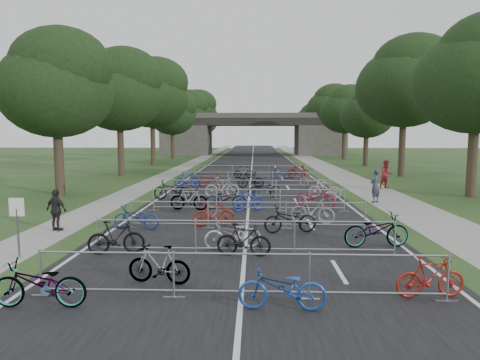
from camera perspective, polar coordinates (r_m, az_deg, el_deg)
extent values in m
plane|color=#25421C|center=(10.07, 0.13, -15.56)|extent=(200.00, 200.00, 0.00)
cube|color=black|center=(59.46, 1.66, 2.67)|extent=(11.00, 140.00, 0.01)
cube|color=gray|center=(59.96, 9.34, 2.62)|extent=(3.00, 140.00, 0.01)
cube|color=gray|center=(59.97, -5.53, 2.68)|extent=(2.00, 140.00, 0.01)
cube|color=silver|center=(59.46, 1.66, 2.67)|extent=(0.12, 140.00, 0.00)
cube|color=#403E3A|center=(75.28, -7.09, 5.29)|extent=(8.00, 8.00, 5.00)
cube|color=#403E3A|center=(75.19, 10.57, 5.23)|extent=(8.00, 8.00, 5.00)
cube|color=black|center=(74.36, 1.74, 7.71)|extent=(30.00, 8.00, 1.20)
cube|color=#403E3A|center=(70.60, 1.73, 8.60)|extent=(30.00, 0.40, 0.90)
cube|color=#403E3A|center=(78.19, 1.75, 8.37)|extent=(30.00, 0.40, 0.90)
cylinder|color=#4C4C51|center=(14.55, -27.48, -6.33)|extent=(0.06, 0.06, 1.50)
cube|color=white|center=(14.40, -27.64, -3.21)|extent=(0.45, 0.04, 0.55)
cylinder|color=#33261C|center=(28.00, -22.99, 2.41)|extent=(0.56, 0.56, 4.20)
ellipsoid|color=black|center=(28.06, -23.35, 10.82)|extent=(6.72, 6.72, 5.51)
sphere|color=black|center=(27.51, -22.77, 13.77)|extent=(5.38, 5.38, 5.38)
sphere|color=black|center=(28.66, -23.77, 9.01)|extent=(4.37, 4.37, 4.37)
cylinder|color=#33261C|center=(28.39, 28.56, 2.48)|extent=(0.56, 0.56, 4.48)
ellipsoid|color=black|center=(28.49, 29.03, 11.31)|extent=(7.17, 7.17, 5.88)
sphere|color=black|center=(28.65, 27.58, 9.56)|extent=(4.66, 4.66, 4.66)
cylinder|color=#33261C|center=(39.18, -15.61, 4.03)|extent=(0.56, 0.56, 4.72)
ellipsoid|color=black|center=(39.29, -15.81, 10.79)|extent=(7.56, 7.56, 6.20)
sphere|color=black|center=(38.80, -15.24, 13.11)|extent=(6.05, 6.05, 6.05)
sphere|color=black|center=(39.86, -16.24, 9.34)|extent=(4.91, 4.91, 4.91)
cylinder|color=#33261C|center=(39.46, 20.79, 4.14)|extent=(0.56, 0.56, 5.11)
ellipsoid|color=black|center=(39.63, 21.08, 11.40)|extent=(8.18, 8.18, 6.70)
sphere|color=black|center=(39.55, 22.26, 13.75)|extent=(6.54, 6.54, 6.54)
sphere|color=black|center=(39.86, 20.09, 9.93)|extent=(5.31, 5.31, 5.31)
cylinder|color=#33261C|center=(50.74, -11.53, 4.89)|extent=(0.56, 0.56, 5.25)
ellipsoid|color=black|center=(50.89, -11.66, 10.69)|extent=(8.40, 8.40, 6.89)
sphere|color=black|center=(50.43, -11.16, 12.66)|extent=(6.72, 6.72, 6.72)
sphere|color=black|center=(51.42, -12.05, 9.46)|extent=(5.46, 5.46, 5.46)
cylinder|color=#33261C|center=(50.98, 16.42, 3.98)|extent=(0.56, 0.56, 3.85)
ellipsoid|color=black|center=(50.99, 16.55, 8.22)|extent=(6.16, 6.16, 5.05)
sphere|color=black|center=(50.72, 17.41, 9.60)|extent=(4.93, 4.93, 4.93)
sphere|color=black|center=(51.33, 15.84, 7.36)|extent=(4.00, 4.00, 4.00)
cylinder|color=#33261C|center=(62.49, -8.96, 4.70)|extent=(0.56, 0.56, 4.20)
ellipsoid|color=black|center=(62.51, -9.03, 8.47)|extent=(6.72, 6.72, 5.51)
sphere|color=black|center=(61.98, -8.58, 9.74)|extent=(5.38, 5.38, 5.38)
sphere|color=black|center=(63.07, -9.37, 7.68)|extent=(4.37, 4.37, 4.37)
cylinder|color=#33261C|center=(62.66, 13.70, 4.73)|extent=(0.56, 0.56, 4.48)
ellipsoid|color=black|center=(62.71, 13.80, 8.74)|extent=(7.17, 7.17, 5.88)
sphere|color=black|center=(62.43, 14.48, 10.05)|extent=(5.73, 5.73, 5.73)
sphere|color=black|center=(63.07, 13.24, 7.92)|extent=(4.66, 4.66, 4.66)
cylinder|color=#33261C|center=(74.30, -7.21, 5.17)|extent=(0.56, 0.56, 4.72)
ellipsoid|color=black|center=(74.35, -7.26, 8.73)|extent=(7.56, 7.56, 6.20)
sphere|color=black|center=(73.85, -6.88, 9.93)|extent=(6.05, 6.05, 6.05)
sphere|color=black|center=(74.89, -7.57, 7.99)|extent=(4.91, 4.91, 4.91)
cylinder|color=#33261C|center=(74.44, 11.83, 5.23)|extent=(0.56, 0.56, 5.11)
ellipsoid|color=black|center=(74.53, 11.92, 9.08)|extent=(8.18, 8.18, 6.70)
sphere|color=black|center=(74.25, 12.48, 10.35)|extent=(6.54, 6.54, 6.54)
sphere|color=black|center=(74.90, 11.45, 8.30)|extent=(5.31, 5.31, 5.31)
cylinder|color=#33261C|center=(86.16, -5.94, 5.50)|extent=(0.56, 0.56, 5.25)
ellipsoid|color=black|center=(86.25, -5.98, 8.92)|extent=(8.40, 8.40, 6.89)
sphere|color=black|center=(85.77, -5.64, 10.07)|extent=(6.72, 6.72, 6.72)
sphere|color=black|center=(86.77, -6.26, 8.21)|extent=(5.46, 5.46, 5.46)
cylinder|color=#33261C|center=(86.30, 10.46, 4.97)|extent=(0.56, 0.56, 3.85)
ellipsoid|color=black|center=(86.30, 10.51, 7.47)|extent=(6.16, 6.16, 5.05)
sphere|color=black|center=(85.94, 10.97, 8.29)|extent=(4.93, 4.93, 4.93)
sphere|color=black|center=(86.71, 10.12, 6.97)|extent=(4.00, 4.00, 4.00)
cylinder|color=#33261C|center=(98.07, -4.98, 5.30)|extent=(0.56, 0.56, 4.20)
ellipsoid|color=black|center=(98.08, -5.00, 7.70)|extent=(6.72, 6.72, 5.51)
sphere|color=black|center=(97.56, -4.69, 8.50)|extent=(5.38, 5.38, 5.38)
sphere|color=black|center=(98.62, -5.25, 7.20)|extent=(4.37, 4.37, 4.37)
cylinder|color=#33261C|center=(98.18, 9.43, 5.32)|extent=(0.56, 0.56, 4.48)
ellipsoid|color=black|center=(98.21, 9.47, 7.88)|extent=(7.17, 7.17, 5.88)
sphere|color=black|center=(97.85, 9.88, 8.72)|extent=(5.73, 5.73, 5.73)
sphere|color=black|center=(98.62, 9.14, 7.36)|extent=(4.66, 4.66, 4.66)
cylinder|color=#9B9DA3|center=(9.73, 0.13, -9.81)|extent=(9.20, 0.04, 0.04)
cylinder|color=#9B9DA3|center=(10.00, 0.13, -14.61)|extent=(9.20, 0.04, 0.04)
cylinder|color=#9B9DA3|center=(11.02, -25.03, -11.19)|extent=(0.05, 0.05, 1.10)
cube|color=#9B9DA3|center=(11.19, -24.90, -13.81)|extent=(0.50, 0.08, 0.03)
cylinder|color=#9B9DA3|center=(10.04, -8.86, -12.36)|extent=(0.05, 0.05, 1.10)
cube|color=#9B9DA3|center=(10.22, -8.80, -15.20)|extent=(0.50, 0.08, 0.03)
cylinder|color=#9B9DA3|center=(9.95, 9.21, -12.54)|extent=(0.05, 0.05, 1.10)
cube|color=#9B9DA3|center=(10.13, 9.16, -15.41)|extent=(0.50, 0.08, 0.03)
cylinder|color=#9B9DA3|center=(10.77, 25.97, -11.64)|extent=(0.05, 0.05, 1.10)
cube|color=#9B9DA3|center=(10.94, 25.83, -14.31)|extent=(0.50, 0.08, 0.03)
cylinder|color=#9B9DA3|center=(13.22, 0.63, -5.49)|extent=(9.20, 0.04, 0.04)
cylinder|color=#9B9DA3|center=(13.43, 0.63, -9.12)|extent=(9.20, 0.04, 0.04)
cylinder|color=#9B9DA3|center=(14.20, -18.42, -7.05)|extent=(0.05, 0.05, 1.10)
cube|color=#9B9DA3|center=(14.33, -18.34, -9.14)|extent=(0.50, 0.08, 0.03)
cylinder|color=#9B9DA3|center=(13.46, -5.97, -7.50)|extent=(0.05, 0.05, 1.10)
cube|color=#9B9DA3|center=(13.59, -5.94, -9.69)|extent=(0.50, 0.08, 0.03)
cylinder|color=#9B9DA3|center=(13.39, 7.26, -7.58)|extent=(0.05, 0.05, 1.10)
cube|color=#9B9DA3|center=(13.53, 7.23, -9.79)|extent=(0.50, 0.08, 0.03)
cylinder|color=#9B9DA3|center=(14.01, 19.96, -7.29)|extent=(0.05, 0.05, 1.10)
cube|color=#9B9DA3|center=(14.14, 19.87, -9.40)|extent=(0.50, 0.08, 0.03)
cylinder|color=#9B9DA3|center=(16.76, 0.92, -2.98)|extent=(9.20, 0.04, 0.04)
cylinder|color=#9B9DA3|center=(16.92, 0.91, -5.89)|extent=(9.20, 0.04, 0.04)
cylinder|color=#9B9DA3|center=(17.54, -14.33, -4.41)|extent=(0.05, 0.05, 1.10)
cube|color=#9B9DA3|center=(17.65, -14.28, -6.12)|extent=(0.50, 0.08, 0.03)
cylinder|color=#9B9DA3|center=(16.95, -4.29, -4.61)|extent=(0.05, 0.05, 1.10)
cube|color=#9B9DA3|center=(17.06, -4.28, -6.37)|extent=(0.50, 0.08, 0.03)
cylinder|color=#9B9DA3|center=(16.89, 6.14, -4.66)|extent=(0.05, 0.05, 1.10)
cube|color=#9B9DA3|center=(17.00, 6.12, -6.43)|extent=(0.50, 0.08, 0.03)
cylinder|color=#9B9DA3|center=(17.39, 16.30, -4.57)|extent=(0.05, 0.05, 1.10)
cube|color=#9B9DA3|center=(17.49, 16.25, -6.29)|extent=(0.50, 0.08, 0.03)
cylinder|color=#9B9DA3|center=(20.52, 1.11, -1.27)|extent=(9.20, 0.04, 0.04)
cylinder|color=#9B9DA3|center=(20.65, 1.10, -3.66)|extent=(9.20, 0.04, 0.04)
cylinder|color=#9B9DA3|center=(21.16, -11.46, -2.53)|extent=(0.05, 0.05, 1.10)
cube|color=#9B9DA3|center=(21.25, -11.43, -3.96)|extent=(0.50, 0.08, 0.03)
cylinder|color=#9B9DA3|center=(20.67, -3.15, -2.62)|extent=(0.05, 0.05, 1.10)
cube|color=#9B9DA3|center=(20.76, -3.14, -4.08)|extent=(0.50, 0.08, 0.03)
cylinder|color=#9B9DA3|center=(20.63, 5.37, -2.66)|extent=(0.05, 0.05, 1.10)
cube|color=#9B9DA3|center=(20.72, 5.36, -4.12)|extent=(0.50, 0.08, 0.03)
cylinder|color=#9B9DA3|center=(21.04, 13.75, -2.64)|extent=(0.05, 0.05, 1.10)
cube|color=#9B9DA3|center=(21.12, 13.71, -4.07)|extent=(0.50, 0.08, 0.03)
cylinder|color=#9B9DA3|center=(24.49, 1.25, -0.04)|extent=(9.20, 0.04, 0.04)
cylinder|color=#9B9DA3|center=(24.60, 1.24, -2.06)|extent=(9.20, 0.04, 0.04)
cylinder|color=#9B9DA3|center=(25.03, -9.34, -1.14)|extent=(0.05, 0.05, 1.10)
cube|color=#9B9DA3|center=(25.11, -9.32, -2.35)|extent=(0.50, 0.08, 0.03)
cylinder|color=#9B9DA3|center=(24.62, -2.33, -1.18)|extent=(0.05, 0.05, 1.10)
cube|color=#9B9DA3|center=(24.69, -2.32, -2.42)|extent=(0.50, 0.08, 0.03)
cylinder|color=#9B9DA3|center=(24.58, 4.82, -1.21)|extent=(0.05, 0.05, 1.10)
cube|color=#9B9DA3|center=(24.66, 4.81, -2.45)|extent=(0.50, 0.08, 0.03)
cylinder|color=#9B9DA3|center=(24.92, 11.88, -1.22)|extent=(0.05, 0.05, 1.10)
cube|color=#9B9DA3|center=(25.00, 11.85, -2.44)|extent=(0.50, 0.08, 0.03)
cylinder|color=#9B9DA3|center=(29.47, 1.37, 1.03)|extent=(9.20, 0.04, 0.04)
cylinder|color=#9B9DA3|center=(29.56, 1.36, -0.65)|extent=(9.20, 0.04, 0.04)
cylinder|color=#9B9DA3|center=(29.92, -7.48, 0.09)|extent=(0.05, 0.05, 1.10)
cube|color=#9B9DA3|center=(29.98, -7.46, -0.92)|extent=(0.50, 0.08, 0.03)
cylinder|color=#9B9DA3|center=(29.57, -1.61, 0.07)|extent=(0.05, 0.05, 1.10)
cube|color=#9B9DA3|center=(29.63, -1.60, -0.95)|extent=(0.50, 0.08, 0.03)
cylinder|color=#9B9DA3|center=(29.54, 4.34, 0.05)|extent=(0.05, 0.05, 1.10)
cube|color=#9B9DA3|center=(29.60, 4.33, -0.98)|extent=(0.50, 0.08, 0.03)
cylinder|color=#9B9DA3|center=(29.83, 10.24, 0.03)|extent=(0.05, 0.05, 1.10)
cube|color=#9B9DA3|center=(29.89, 10.22, -0.99)|extent=(0.50, 0.08, 0.03)
cylinder|color=#9B9DA3|center=(35.45, 1.47, 1.92)|extent=(9.20, 0.04, 0.04)
cylinder|color=#9B9DA3|center=(35.52, 1.47, 0.52)|extent=(9.20, 0.04, 0.04)
cylinder|color=#9B9DA3|center=(35.82, -5.91, 1.13)|extent=(0.05, 0.05, 1.10)
cube|color=#9B9DA3|center=(35.87, -5.90, 0.28)|extent=(0.50, 0.08, 0.03)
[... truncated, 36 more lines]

